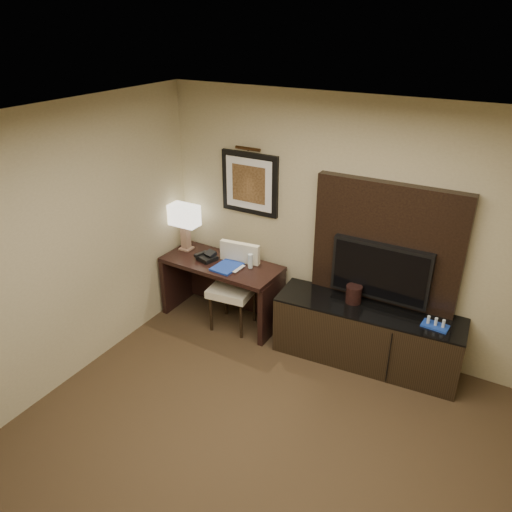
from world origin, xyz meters
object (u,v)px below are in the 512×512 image
Objects in this scene: desk at (222,291)px; tv at (380,272)px; water_bottle at (250,261)px; minibar_tray at (436,323)px; desk_phone at (207,256)px; desk_chair at (233,289)px; credenza at (366,335)px; table_lamp at (185,229)px; ice_bucket at (354,294)px.

tv is at bearing 7.94° from desk.
minibar_tray is at bearing -0.60° from water_bottle.
desk is at bearing 24.52° from desk_phone.
desk_chair is at bearing -140.68° from water_bottle.
table_lamp reaches higher than credenza.
desk_chair is at bearing -177.15° from minibar_tray.
table_lamp is (-0.77, 0.17, 0.53)m from desk_chair.
desk_phone is 2.61m from minibar_tray.
credenza is 9.38× the size of desk_phone.
ice_bucket is 0.85m from minibar_tray.
desk is at bearing -173.97° from tv.
credenza is at bearing -1.13° from table_lamp.
water_bottle is at bearing -2.52° from table_lamp.
desk_phone is at bearing 165.79° from desk_chair.
table_lamp is 2.20× the size of minibar_tray.
desk_phone is 1.09× the size of ice_bucket.
ice_bucket reaches higher than minibar_tray.
table_lamp is (-2.37, -0.09, 0.01)m from tv.
desk_chair is at bearing -12.68° from table_lamp.
water_bottle is at bearing 175.76° from credenza.
desk_phone is at bearing -17.28° from table_lamp.
water_bottle reaches higher than credenza.
minibar_tray is (2.06, -0.02, -0.14)m from water_bottle.
tv is 1.85× the size of table_lamp.
desk_phone is at bearing 178.17° from credenza.
tv is at bearing 22.82° from desk_phone.
table_lamp is at bearing 179.34° from desk_phone.
water_bottle is at bearing 32.91° from desk_chair.
desk_chair reaches higher than desk.
ice_bucket is (-0.22, -0.11, -0.27)m from tv.
ice_bucket is at bearing 20.15° from desk_phone.
desk is 5.75× the size of minibar_tray.
tv is 2.37m from table_lamp.
desk_chair reaches higher than desk_phone.
tv is at bearing 2.27° from table_lamp.
credenza is at bearing -0.21° from water_bottle.
desk_phone is (-1.95, -0.08, 0.48)m from credenza.
credenza is 2.01m from desk_phone.
desk reaches higher than credenza.
tv is 1.00× the size of desk_chair.
tv is (1.80, 0.19, 0.64)m from desk.
ice_bucket reaches higher than credenza.
water_bottle is at bearing -174.64° from tv.
table_lamp is (-2.34, 0.05, 0.70)m from credenza.
tv is 5.97× the size of water_bottle.
ice_bucket is at bearing 4.95° from desk.
water_bottle is (0.16, 0.13, 0.34)m from desk_chair.
ice_bucket reaches higher than desk.
tv reaches higher than water_bottle.
water_bottle reaches higher than desk.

